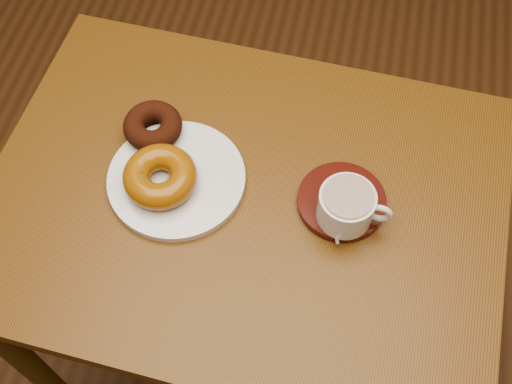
% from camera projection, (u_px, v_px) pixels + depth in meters
% --- Properties ---
extents(ground, '(6.00, 6.00, 0.00)m').
position_uv_depth(ground, '(239.00, 354.00, 1.68)').
color(ground, '#513119').
rests_on(ground, ground).
extents(cafe_table, '(0.86, 0.66, 0.78)m').
position_uv_depth(cafe_table, '(245.00, 231.00, 1.13)').
color(cafe_table, brown).
rests_on(cafe_table, ground).
extents(donut_plate, '(0.24, 0.24, 0.01)m').
position_uv_depth(donut_plate, '(177.00, 179.00, 1.03)').
color(donut_plate, silver).
rests_on(donut_plate, cafe_table).
extents(donut_cinnamon, '(0.12, 0.12, 0.04)m').
position_uv_depth(donut_cinnamon, '(153.00, 126.00, 1.06)').
color(donut_cinnamon, '#35150A').
rests_on(donut_cinnamon, donut_plate).
extents(donut_caramel, '(0.15, 0.15, 0.04)m').
position_uv_depth(donut_caramel, '(160.00, 177.00, 1.00)').
color(donut_caramel, '#935710').
rests_on(donut_caramel, donut_plate).
extents(saucer, '(0.18, 0.18, 0.01)m').
position_uv_depth(saucer, '(341.00, 201.00, 1.01)').
color(saucer, '#3A0D07').
rests_on(saucer, cafe_table).
extents(coffee_cup, '(0.11, 0.09, 0.06)m').
position_uv_depth(coffee_cup, '(347.00, 206.00, 0.96)').
color(coffee_cup, silver).
rests_on(coffee_cup, saucer).
extents(teaspoon, '(0.03, 0.08, 0.01)m').
position_uv_depth(teaspoon, '(331.00, 206.00, 1.00)').
color(teaspoon, silver).
rests_on(teaspoon, saucer).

